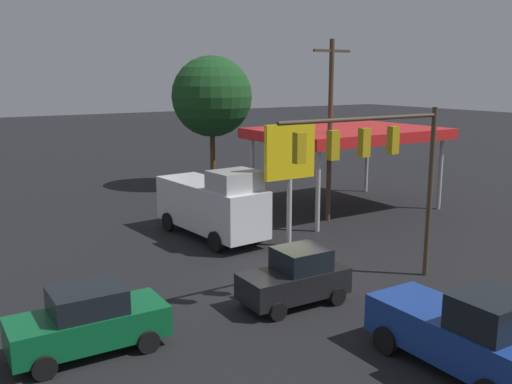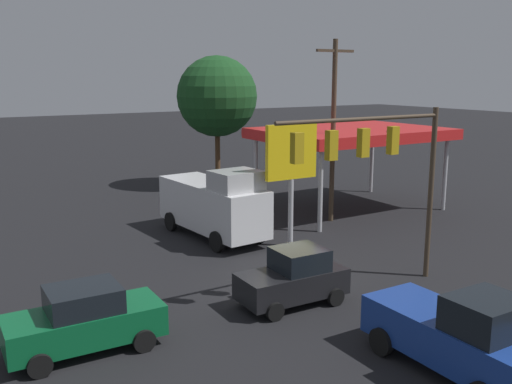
# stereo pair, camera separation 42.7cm
# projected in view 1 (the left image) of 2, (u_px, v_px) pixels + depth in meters

# --- Properties ---
(ground_plane) EXTENTS (200.00, 200.00, 0.00)m
(ground_plane) POSITION_uv_depth(u_px,v_px,m) (285.00, 287.00, 21.50)
(ground_plane) COLOR black
(traffic_signal_assembly) EXTENTS (7.32, 0.43, 6.65)m
(traffic_signal_assembly) POSITION_uv_depth(u_px,v_px,m) (376.00, 155.00, 20.20)
(traffic_signal_assembly) COLOR #473828
(traffic_signal_assembly) RESTS_ON ground
(utility_pole) EXTENTS (2.40, 0.26, 9.66)m
(utility_pole) POSITION_uv_depth(u_px,v_px,m) (330.00, 127.00, 30.27)
(utility_pole) COLOR #473828
(utility_pole) RESTS_ON ground
(gas_station_canopy) EXTENTS (10.41, 7.44, 4.79)m
(gas_station_canopy) POSITION_uv_depth(u_px,v_px,m) (347.00, 134.00, 33.22)
(gas_station_canopy) COLOR red
(gas_station_canopy) RESTS_ON ground
(price_sign) EXTENTS (2.65, 0.27, 5.68)m
(price_sign) POSITION_uv_depth(u_px,v_px,m) (290.00, 157.00, 25.81)
(price_sign) COLOR #B7B7BC
(price_sign) RESTS_ON ground
(sedan_waiting) EXTENTS (4.44, 2.14, 1.93)m
(sedan_waiting) POSITION_uv_depth(u_px,v_px,m) (88.00, 321.00, 16.24)
(sedan_waiting) COLOR #0C592D
(sedan_waiting) RESTS_ON ground
(pickup_parked) EXTENTS (2.29, 5.22, 2.40)m
(pickup_parked) POSITION_uv_depth(u_px,v_px,m) (465.00, 333.00, 15.10)
(pickup_parked) COLOR navy
(pickup_parked) RESTS_ON ground
(delivery_truck) EXTENTS (2.96, 6.95, 3.58)m
(delivery_truck) POSITION_uv_depth(u_px,v_px,m) (212.00, 204.00, 27.61)
(delivery_truck) COLOR silver
(delivery_truck) RESTS_ON ground
(hatchback_crossing) EXTENTS (3.84, 2.04, 1.97)m
(hatchback_crossing) POSITION_uv_depth(u_px,v_px,m) (296.00, 278.00, 19.73)
(hatchback_crossing) COLOR black
(hatchback_crossing) RESTS_ON ground
(street_tree) EXTENTS (5.58, 5.58, 9.17)m
(street_tree) POSITION_uv_depth(u_px,v_px,m) (212.00, 97.00, 39.42)
(street_tree) COLOR #4C331E
(street_tree) RESTS_ON ground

